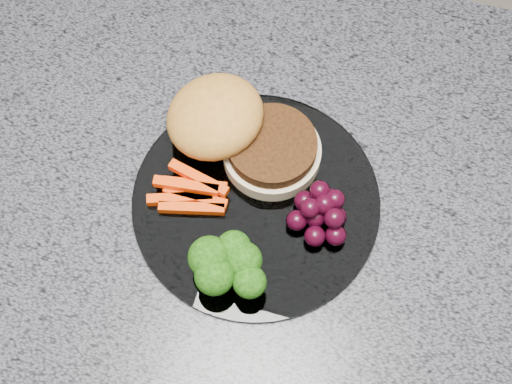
{
  "coord_description": "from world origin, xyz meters",
  "views": [
    {
      "loc": [
        0.15,
        -0.32,
        1.58
      ],
      "look_at": [
        0.07,
        -0.03,
        0.93
      ],
      "focal_mm": 50.0,
      "sensor_mm": 36.0,
      "label": 1
    }
  ],
  "objects_px": {
    "burger": "(235,131)",
    "grape_bunch": "(321,212)",
    "island_cabinet": "(222,291)",
    "plate": "(256,201)"
  },
  "relations": [
    {
      "from": "plate",
      "to": "burger",
      "type": "bearing_deg",
      "value": 123.67
    },
    {
      "from": "island_cabinet",
      "to": "plate",
      "type": "bearing_deg",
      "value": -22.09
    },
    {
      "from": "island_cabinet",
      "to": "burger",
      "type": "xyz_separation_m",
      "value": [
        0.03,
        0.03,
        0.5
      ]
    },
    {
      "from": "island_cabinet",
      "to": "burger",
      "type": "relative_size",
      "value": 6.95
    },
    {
      "from": "island_cabinet",
      "to": "plate",
      "type": "relative_size",
      "value": 4.62
    },
    {
      "from": "island_cabinet",
      "to": "plate",
      "type": "height_order",
      "value": "plate"
    },
    {
      "from": "grape_bunch",
      "to": "island_cabinet",
      "type": "bearing_deg",
      "value": 167.78
    },
    {
      "from": "burger",
      "to": "grape_bunch",
      "type": "relative_size",
      "value": 2.63
    },
    {
      "from": "burger",
      "to": "grape_bunch",
      "type": "height_order",
      "value": "burger"
    },
    {
      "from": "island_cabinet",
      "to": "grape_bunch",
      "type": "height_order",
      "value": "grape_bunch"
    }
  ]
}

